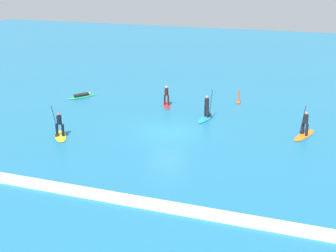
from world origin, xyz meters
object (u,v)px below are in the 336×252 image
object	(u,v)px
surfer_on_yellow_board	(60,131)
surfer_on_green_board	(82,96)
surfer_on_red_board	(166,99)
surfer_on_blue_board	(207,113)
marker_buoy	(239,101)
surfer_on_orange_board	(305,130)

from	to	relation	value
surfer_on_yellow_board	surfer_on_green_board	distance (m)	10.61
surfer_on_yellow_board	surfer_on_green_board	world-z (taller)	surfer_on_yellow_board
surfer_on_green_board	surfer_on_red_board	distance (m)	8.35
surfer_on_blue_board	marker_buoy	size ratio (longest dim) A/B	2.36
marker_buoy	surfer_on_red_board	bearing A→B (deg)	-154.88
surfer_on_red_board	surfer_on_orange_board	bearing A→B (deg)	-134.48
surfer_on_orange_board	marker_buoy	world-z (taller)	surfer_on_orange_board
surfer_on_yellow_board	surfer_on_red_board	xyz separation A→B (m)	(4.47, 9.89, 0.10)
surfer_on_orange_board	marker_buoy	xyz separation A→B (m)	(-6.09, 6.51, -0.19)
surfer_on_green_board	surfer_on_blue_board	size ratio (longest dim) A/B	0.90
marker_buoy	surfer_on_blue_board	bearing A→B (deg)	-108.03
surfer_on_yellow_board	surfer_on_blue_board	world-z (taller)	surfer_on_yellow_board
surfer_on_yellow_board	surfer_on_orange_board	size ratio (longest dim) A/B	0.78
surfer_on_green_board	surfer_on_red_board	xyz separation A→B (m)	(8.34, 0.02, 0.43)
surfer_on_blue_board	surfer_on_red_board	size ratio (longest dim) A/B	1.36
surfer_on_yellow_board	marker_buoy	xyz separation A→B (m)	(10.25, 12.60, -0.20)
surfer_on_blue_board	surfer_on_green_board	bearing A→B (deg)	85.60
surfer_on_orange_board	surfer_on_red_board	world-z (taller)	surfer_on_orange_board
surfer_on_green_board	marker_buoy	size ratio (longest dim) A/B	2.11
surfer_on_yellow_board	surfer_on_blue_board	bearing A→B (deg)	95.97
surfer_on_red_board	surfer_on_blue_board	bearing A→B (deg)	-144.14
surfer_on_yellow_board	marker_buoy	bearing A→B (deg)	105.14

